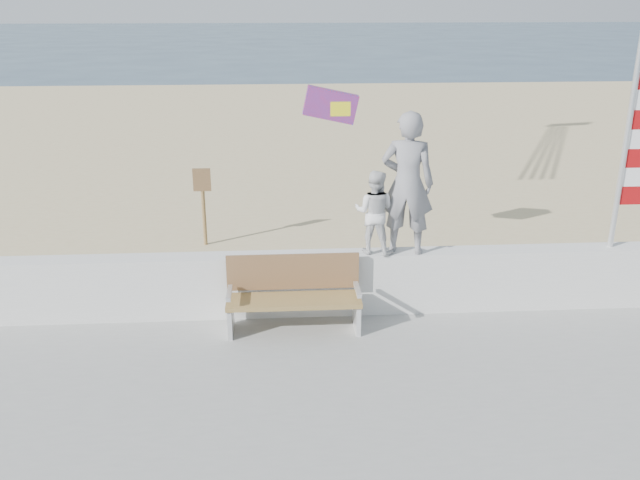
# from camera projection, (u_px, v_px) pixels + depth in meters

# --- Properties ---
(ground) EXTENTS (220.00, 220.00, 0.00)m
(ground) POSITION_uv_depth(u_px,v_px,m) (313.00, 401.00, 7.92)
(ground) COLOR #2A4154
(ground) RESTS_ON ground
(sand) EXTENTS (90.00, 40.00, 0.08)m
(sand) POSITION_uv_depth(u_px,v_px,m) (292.00, 189.00, 16.34)
(sand) COLOR #CCB888
(sand) RESTS_ON ground
(seawall) EXTENTS (30.00, 0.35, 0.90)m
(seawall) POSITION_uv_depth(u_px,v_px,m) (305.00, 283.00, 9.58)
(seawall) COLOR silver
(seawall) RESTS_ON boardwalk
(adult) EXTENTS (0.82, 0.66, 1.97)m
(adult) POSITION_uv_depth(u_px,v_px,m) (407.00, 183.00, 9.17)
(adult) COLOR gray
(adult) RESTS_ON seawall
(child) EXTENTS (0.69, 0.62, 1.17)m
(child) POSITION_uv_depth(u_px,v_px,m) (374.00, 212.00, 9.28)
(child) COLOR silver
(child) RESTS_ON seawall
(bench) EXTENTS (1.80, 0.57, 1.00)m
(bench) POSITION_uv_depth(u_px,v_px,m) (294.00, 293.00, 9.12)
(bench) COLOR #9C7B44
(bench) RESTS_ON boardwalk
(flag) EXTENTS (0.50, 0.08, 3.50)m
(flag) POSITION_uv_depth(u_px,v_px,m) (640.00, 112.00, 9.04)
(flag) COLOR silver
(flag) RESTS_ON seawall
(parafoil_kite) EXTENTS (0.91, 0.24, 0.62)m
(parafoil_kite) POSITION_uv_depth(u_px,v_px,m) (332.00, 105.00, 10.85)
(parafoil_kite) COLOR red
(parafoil_kite) RESTS_ON ground
(sign) EXTENTS (0.32, 0.07, 1.46)m
(sign) POSITION_uv_depth(u_px,v_px,m) (203.00, 200.00, 12.34)
(sign) COLOR olive
(sign) RESTS_ON sand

